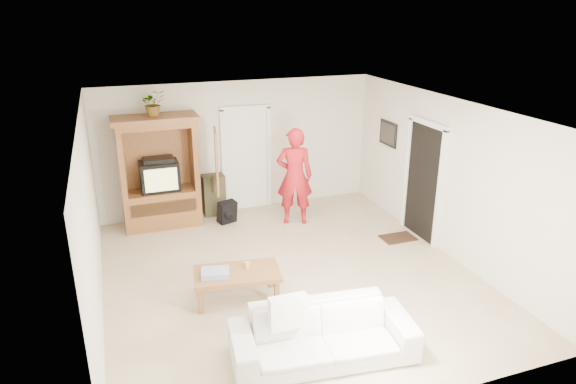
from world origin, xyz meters
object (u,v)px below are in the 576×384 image
man (295,176)px  coffee_table (237,275)px  sofa (323,335)px  armoire (161,179)px

man → coffee_table: man is taller
sofa → armoire: bearing=112.0°
man → sofa: (-1.09, -3.90, -0.62)m
armoire → sofa: size_ratio=0.97×
armoire → man: 2.48m
sofa → coffee_table: sofa is taller
armoire → man: size_ratio=1.13×
armoire → coffee_table: (0.65, -3.07, -0.52)m
armoire → coffee_table: armoire is taller
armoire → sofa: (1.29, -4.64, -0.59)m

